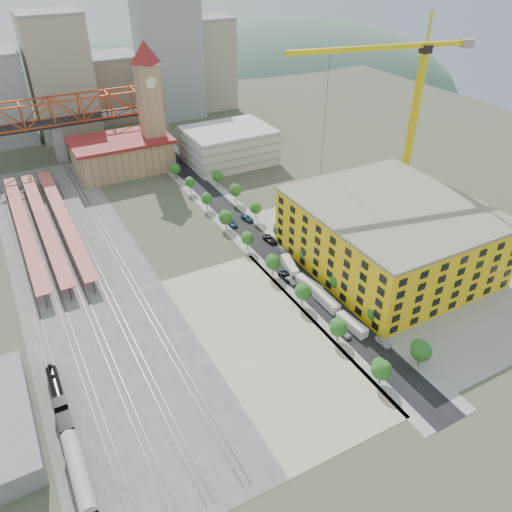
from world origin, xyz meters
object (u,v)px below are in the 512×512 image
site_trailer_b (326,300)px  coach (79,475)px  locomotive (59,398)px  clock_tower (149,95)px  car_0 (344,332)px  tower_crane (406,98)px  site_trailer_d (290,266)px  site_trailer_a (352,325)px  site_trailer_c (309,285)px  construction_building (389,235)px

site_trailer_b → coach: bearing=-162.2°
locomotive → coach: coach is taller
clock_tower → car_0: bearing=-87.6°
coach → tower_crane: tower_crane is taller
locomotive → site_trailer_d: bearing=15.7°
clock_tower → locomotive: size_ratio=2.62×
site_trailer_a → site_trailer_c: bearing=84.2°
coach → site_trailer_a: bearing=8.8°
clock_tower → site_trailer_b: bearing=-85.8°
site_trailer_c → site_trailer_b: bearing=-99.4°
construction_building → car_0: 35.83m
site_trailer_a → locomotive: bearing=165.8°
construction_building → site_trailer_d: construction_building is taller
site_trailer_c → tower_crane: bearing=17.2°
clock_tower → site_trailer_b: (8.00, -107.71, -27.43)m
coach → tower_crane: (114.75, 53.22, 35.58)m
clock_tower → site_trailer_c: (8.00, -99.79, -27.52)m
site_trailer_b → site_trailer_c: bearing=90.3°
clock_tower → site_trailer_c: bearing=-85.4°
clock_tower → site_trailer_c: 103.83m
locomotive → site_trailer_c: 66.58m
locomotive → clock_tower: bearing=61.9°
coach → site_trailer_b: (66.00, 20.85, -1.49)m
tower_crane → site_trailer_a: bearing=-138.6°
site_trailer_d → site_trailer_b: bearing=-76.4°
locomotive → site_trailer_b: size_ratio=2.14×
coach → clock_tower: bearing=65.7°
coach → site_trailer_c: coach is taller
site_trailer_a → car_0: bearing=-170.4°
site_trailer_a → site_trailer_c: site_trailer_a is taller
clock_tower → site_trailer_a: clock_tower is taller
tower_crane → clock_tower: bearing=127.0°
coach → site_trailer_c: size_ratio=1.93×
coach → site_trailer_c: 72.01m
construction_building → car_0: size_ratio=11.72×
site_trailer_c → car_0: bearing=-108.3°
site_trailer_d → car_0: size_ratio=2.17×
site_trailer_d → car_0: (-3.00, -29.15, -0.55)m
clock_tower → tower_crane: size_ratio=0.84×
site_trailer_a → car_0: site_trailer_a is taller
site_trailer_c → site_trailer_d: 9.78m
car_0 → construction_building: bearing=28.7°
clock_tower → construction_building: bearing=-71.2°
construction_building → coach: size_ratio=3.06×
clock_tower → construction_building: 107.36m
construction_building → site_trailer_a: construction_building is taller
tower_crane → construction_building: bearing=-132.7°
locomotive → car_0: 63.90m
construction_building → site_trailer_c: construction_building is taller
car_0 → site_trailer_a: bearing=10.7°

